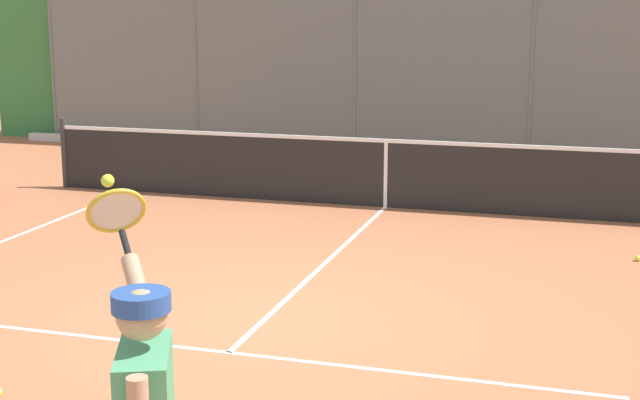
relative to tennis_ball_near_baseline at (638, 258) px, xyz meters
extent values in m
plane|color=#A8603D|center=(3.28, 2.96, -0.03)|extent=(60.00, 60.00, 0.00)
cube|color=white|center=(3.28, 3.84, -0.03)|extent=(6.17, 0.05, 0.01)
cube|color=white|center=(3.28, 0.97, -0.03)|extent=(0.05, 5.75, 0.01)
cylinder|color=slate|center=(1.66, -6.37, 1.60)|extent=(0.07, 0.07, 3.26)
cylinder|color=slate|center=(4.89, -6.37, 1.60)|extent=(0.07, 0.07, 3.26)
cylinder|color=slate|center=(8.12, -6.37, 1.60)|extent=(0.07, 0.07, 3.26)
cylinder|color=slate|center=(11.34, -6.37, 1.60)|extent=(0.07, 0.07, 3.26)
cube|color=slate|center=(3.28, -6.37, 1.60)|extent=(16.13, 0.02, 3.26)
cube|color=#387A3D|center=(3.28, -7.02, 1.55)|extent=(19.13, 0.90, 3.17)
cube|color=silver|center=(3.28, -6.19, 0.04)|extent=(17.13, 0.18, 0.15)
cylinder|color=#2D2D2D|center=(8.35, -1.91, 0.50)|extent=(0.09, 0.09, 1.07)
cube|color=black|center=(3.28, -1.91, 0.42)|extent=(10.07, 0.02, 0.91)
cube|color=white|center=(3.28, -1.91, 0.90)|extent=(10.07, 0.04, 0.05)
cube|color=white|center=(3.28, -1.91, 0.42)|extent=(0.05, 0.04, 0.91)
cylinder|color=tan|center=(2.46, 6.81, 1.47)|extent=(0.31, 0.34, 0.29)
sphere|color=tan|center=(2.24, 7.20, 1.51)|extent=(0.21, 0.21, 0.21)
cylinder|color=#284C93|center=(2.24, 7.20, 1.56)|extent=(0.32, 0.32, 0.08)
cube|color=#284C93|center=(2.29, 7.09, 1.53)|extent=(0.24, 0.24, 0.02)
cylinder|color=black|center=(2.61, 6.63, 1.63)|extent=(0.13, 0.15, 0.13)
torus|color=gold|center=(2.74, 6.49, 1.75)|extent=(0.34, 0.33, 0.26)
cylinder|color=silver|center=(2.74, 6.49, 1.75)|extent=(0.28, 0.27, 0.21)
sphere|color=#CCDB33|center=(2.85, 6.35, 1.87)|extent=(0.07, 0.07, 0.07)
sphere|color=#D6E042|center=(0.00, 0.00, 0.00)|extent=(0.07, 0.07, 0.07)
camera|label=1|loc=(0.55, 10.34, 2.72)|focal=51.54mm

